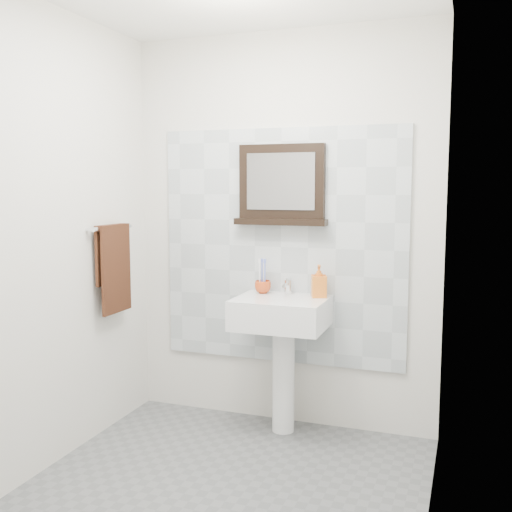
{
  "coord_description": "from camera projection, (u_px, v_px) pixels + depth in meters",
  "views": [
    {
      "loc": [
        1.14,
        -2.55,
        1.53
      ],
      "look_at": [
        0.02,
        0.55,
        1.15
      ],
      "focal_mm": 42.0,
      "sensor_mm": 36.0,
      "label": 1
    }
  ],
  "objects": [
    {
      "name": "floor",
      "position": [
        214.0,
        500.0,
        2.95
      ],
      "size": [
        2.0,
        2.2,
        0.01
      ],
      "primitive_type": "cube",
      "color": "slate",
      "rests_on": "ground"
    },
    {
      "name": "back_wall",
      "position": [
        282.0,
        231.0,
        3.83
      ],
      "size": [
        2.0,
        0.01,
        2.5
      ],
      "primitive_type": "cube",
      "color": "silver",
      "rests_on": "ground"
    },
    {
      "name": "front_wall",
      "position": [
        62.0,
        282.0,
        1.77
      ],
      "size": [
        2.0,
        0.01,
        2.5
      ],
      "primitive_type": "cube",
      "color": "silver",
      "rests_on": "ground"
    },
    {
      "name": "left_wall",
      "position": [
        38.0,
        241.0,
        3.14
      ],
      "size": [
        0.01,
        2.2,
        2.5
      ],
      "primitive_type": "cube",
      "color": "silver",
      "rests_on": "ground"
    },
    {
      "name": "right_wall",
      "position": [
        434.0,
        256.0,
        2.47
      ],
      "size": [
        0.01,
        2.2,
        2.5
      ],
      "primitive_type": "cube",
      "color": "silver",
      "rests_on": "ground"
    },
    {
      "name": "splashback",
      "position": [
        281.0,
        247.0,
        3.83
      ],
      "size": [
        1.6,
        0.02,
        1.5
      ],
      "primitive_type": "cube",
      "color": "#B6C0C5",
      "rests_on": "back_wall"
    },
    {
      "name": "pedestal_sink",
      "position": [
        281.0,
        327.0,
        3.66
      ],
      "size": [
        0.55,
        0.44,
        0.96
      ],
      "color": "white",
      "rests_on": "ground"
    },
    {
      "name": "toothbrush_cup",
      "position": [
        263.0,
        287.0,
        3.79
      ],
      "size": [
        0.13,
        0.13,
        0.08
      ],
      "primitive_type": "imported",
      "rotation": [
        0.0,
        0.0,
        -0.32
      ],
      "color": "#C34217",
      "rests_on": "pedestal_sink"
    },
    {
      "name": "toothbrushes",
      "position": [
        263.0,
        274.0,
        3.79
      ],
      "size": [
        0.05,
        0.04,
        0.21
      ],
      "color": "white",
      "rests_on": "toothbrush_cup"
    },
    {
      "name": "soap_dispenser",
      "position": [
        319.0,
        281.0,
        3.66
      ],
      "size": [
        0.12,
        0.12,
        0.2
      ],
      "primitive_type": "imported",
      "rotation": [
        0.0,
        0.0,
        0.35
      ],
      "color": "#DD4B1A",
      "rests_on": "pedestal_sink"
    },
    {
      "name": "framed_mirror",
      "position": [
        282.0,
        187.0,
        3.76
      ],
      "size": [
        0.59,
        0.11,
        0.5
      ],
      "color": "black",
      "rests_on": "back_wall"
    },
    {
      "name": "towel_bar",
      "position": [
        112.0,
        228.0,
        3.69
      ],
      "size": [
        0.07,
        0.4,
        0.03
      ],
      "color": "silver",
      "rests_on": "left_wall"
    },
    {
      "name": "hand_towel",
      "position": [
        114.0,
        262.0,
        3.71
      ],
      "size": [
        0.06,
        0.3,
        0.55
      ],
      "color": "#341A0E",
      "rests_on": "towel_bar"
    }
  ]
}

